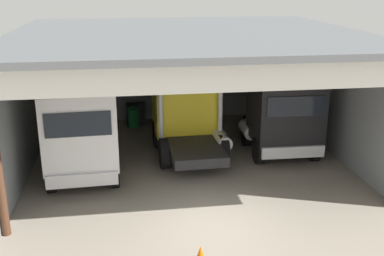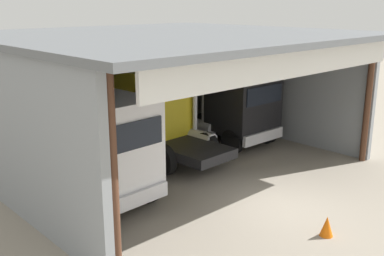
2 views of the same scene
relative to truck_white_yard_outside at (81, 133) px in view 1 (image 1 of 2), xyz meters
The scene contains 8 objects.
ground_plane 5.59m from the truck_white_yard_outside, 42.46° to the right, with size 80.00×80.00×0.00m, color gray.
workshop_shed 5.03m from the truck_white_yard_outside, 34.14° to the left, with size 12.69×11.97×5.01m.
truck_white_yard_outside is the anchor object (origin of this frame).
truck_yellow_center_right_bay 4.66m from the truck_white_yard_outside, 30.33° to the left, with size 2.82×4.95×3.56m.
truck_black_left_bay 7.78m from the truck_white_yard_outside, ahead, with size 2.71×4.28×3.22m.
oil_drum 6.43m from the truck_white_yard_outside, 72.23° to the left, with size 0.58×0.58×0.92m, color #197233.
tool_cart 7.01m from the truck_white_yard_outside, 72.65° to the left, with size 0.90×0.60×1.00m, color black.
traffic_cone 6.72m from the truck_white_yard_outside, 60.23° to the right, with size 0.36×0.36×0.56m, color orange.
Camera 1 is at (-2.31, -11.98, 6.87)m, focal length 43.57 mm.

